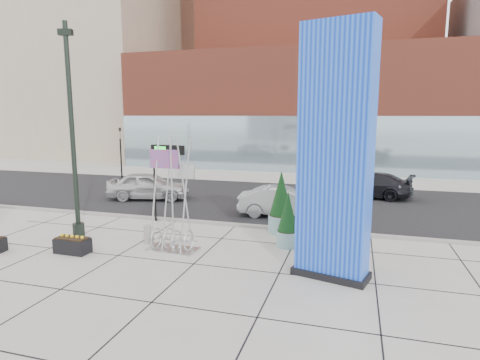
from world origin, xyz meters
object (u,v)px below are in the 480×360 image
(blue_pylon, at_px, (335,159))
(concrete_bollard, at_px, (149,234))
(car_silver_mid, at_px, (283,202))
(overhead_street_sign, at_px, (166,156))
(car_white_west, at_px, (149,186))
(public_art_sculpture, at_px, (172,221))
(lamp_post, at_px, (73,152))

(blue_pylon, bearing_deg, concrete_bollard, -175.19)
(concrete_bollard, height_order, car_silver_mid, car_silver_mid)
(overhead_street_sign, xyz_separation_m, car_white_west, (-3.43, 4.40, -2.36))
(concrete_bollard, relative_size, overhead_street_sign, 0.20)
(concrete_bollard, bearing_deg, overhead_street_sign, 103.26)
(public_art_sculpture, xyz_separation_m, car_white_west, (-5.47, 8.06, -0.32))
(lamp_post, relative_size, concrete_bollard, 11.68)
(blue_pylon, distance_m, concrete_bollard, 8.12)
(lamp_post, xyz_separation_m, car_white_west, (-0.80, 7.52, -2.76))
(public_art_sculpture, relative_size, car_white_west, 0.90)
(blue_pylon, height_order, public_art_sculpture, blue_pylon)
(car_white_west, height_order, car_silver_mid, car_white_west)
(blue_pylon, relative_size, lamp_post, 0.89)
(public_art_sculpture, distance_m, car_silver_mid, 7.04)
(blue_pylon, bearing_deg, car_white_west, 157.36)
(overhead_street_sign, bearing_deg, lamp_post, -123.37)
(concrete_bollard, relative_size, car_white_west, 0.15)
(overhead_street_sign, relative_size, car_silver_mid, 0.82)
(lamp_post, distance_m, car_silver_mid, 10.09)
(car_silver_mid, bearing_deg, car_white_west, 71.74)
(lamp_post, height_order, concrete_bollard, lamp_post)
(lamp_post, relative_size, car_silver_mid, 1.94)
(lamp_post, height_order, car_white_west, lamp_post)
(public_art_sculpture, height_order, overhead_street_sign, public_art_sculpture)
(public_art_sculpture, bearing_deg, concrete_bollard, 163.89)
(lamp_post, relative_size, overhead_street_sign, 2.36)
(car_silver_mid, bearing_deg, lamp_post, 119.77)
(public_art_sculpture, bearing_deg, car_silver_mid, 67.24)
(car_silver_mid, bearing_deg, blue_pylon, -165.14)
(car_white_west, bearing_deg, concrete_bollard, -164.89)
(blue_pylon, distance_m, overhead_street_sign, 9.22)
(public_art_sculpture, height_order, car_white_west, public_art_sculpture)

